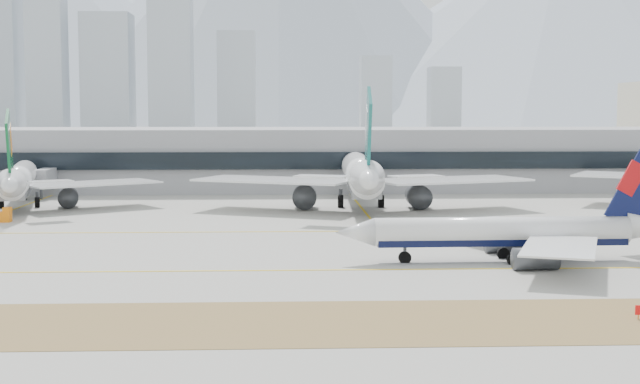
{
  "coord_description": "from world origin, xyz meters",
  "views": [
    {
      "loc": [
        4.27,
        -112.16,
        19.35
      ],
      "look_at": [
        9.73,
        18.0,
        7.5
      ],
      "focal_mm": 50.0,
      "sensor_mm": 36.0,
      "label": 1
    }
  ],
  "objects_px": {
    "widebody_cathay": "(361,176)",
    "terminal": "(266,158)",
    "taxiing_airliner": "(514,233)",
    "widebody_eva": "(18,182)"
  },
  "relations": [
    {
      "from": "widebody_cathay",
      "to": "terminal",
      "type": "bearing_deg",
      "value": 23.83
    },
    {
      "from": "terminal",
      "to": "taxiing_airliner",
      "type": "bearing_deg",
      "value": -73.41
    },
    {
      "from": "widebody_eva",
      "to": "widebody_cathay",
      "type": "distance_m",
      "value": 68.41
    },
    {
      "from": "terminal",
      "to": "widebody_eva",
      "type": "bearing_deg",
      "value": -135.3
    },
    {
      "from": "widebody_eva",
      "to": "terminal",
      "type": "relative_size",
      "value": 0.2
    },
    {
      "from": "taxiing_airliner",
      "to": "widebody_cathay",
      "type": "relative_size",
      "value": 0.68
    },
    {
      "from": "widebody_eva",
      "to": "terminal",
      "type": "xyz_separation_m",
      "value": [
        48.42,
        47.92,
        2.16
      ]
    },
    {
      "from": "taxiing_airliner",
      "to": "terminal",
      "type": "xyz_separation_m",
      "value": [
        -34.09,
        114.41,
        3.81
      ]
    },
    {
      "from": "widebody_eva",
      "to": "widebody_cathay",
      "type": "height_order",
      "value": "widebody_cathay"
    },
    {
      "from": "widebody_cathay",
      "to": "taxiing_airliner",
      "type": "bearing_deg",
      "value": -165.5
    }
  ]
}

